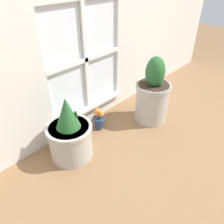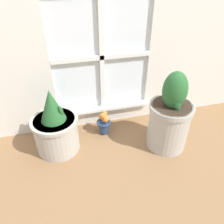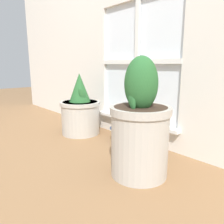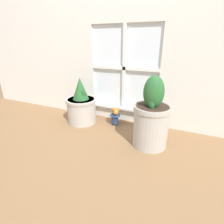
# 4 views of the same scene
# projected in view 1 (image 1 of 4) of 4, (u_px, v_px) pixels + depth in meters

# --- Properties ---
(ground_plane) EXTENTS (10.00, 10.00, 0.00)m
(ground_plane) POSITION_uv_depth(u_px,v_px,m) (135.00, 146.00, 1.89)
(ground_plane) COLOR olive
(potted_plant_left) EXTENTS (0.36, 0.36, 0.54)m
(potted_plant_left) POSITION_uv_depth(u_px,v_px,m) (70.00, 135.00, 1.70)
(potted_plant_left) COLOR #B7B2A8
(potted_plant_left) RESTS_ON ground_plane
(potted_plant_right) EXTENTS (0.33, 0.33, 0.66)m
(potted_plant_right) POSITION_uv_depth(u_px,v_px,m) (152.00, 96.00, 2.09)
(potted_plant_right) COLOR #B7B2A8
(potted_plant_right) RESTS_ON ground_plane
(flower_vase) EXTENTS (0.12, 0.12, 0.22)m
(flower_vase) POSITION_uv_depth(u_px,v_px,m) (99.00, 117.00, 2.04)
(flower_vase) COLOR navy
(flower_vase) RESTS_ON ground_plane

